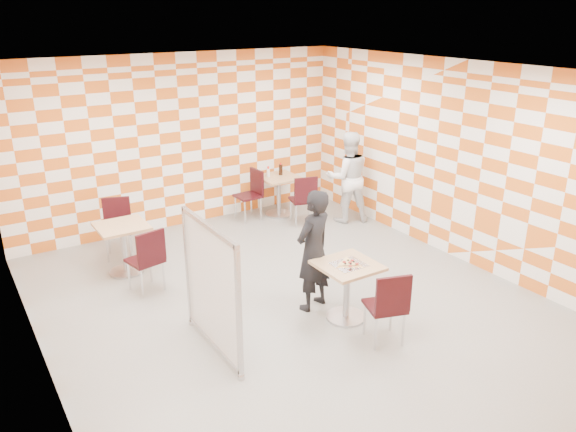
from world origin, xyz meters
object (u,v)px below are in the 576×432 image
object	(u,v)px
chair_main_front	(389,303)
second_table	(279,189)
chair_second_side	(252,190)
main_table	(347,282)
sport_bottle	(268,172)
man_dark	(313,251)
man_white	(348,177)
chair_empty_far	(117,222)
partition	(211,288)
chair_empty_near	(148,256)
soda_bottle	(281,170)
chair_second_front	(304,197)
empty_table	(123,240)

from	to	relation	value
chair_main_front	second_table	bearing A→B (deg)	74.29
chair_second_side	main_table	bearing A→B (deg)	-101.27
second_table	sport_bottle	world-z (taller)	sport_bottle
man_dark	man_white	bearing A→B (deg)	-153.02
chair_second_side	man_dark	world-z (taller)	man_dark
chair_empty_far	partition	distance (m)	3.22
chair_empty_near	soda_bottle	bearing A→B (deg)	28.88
chair_second_front	soda_bottle	size ratio (longest dim) A/B	4.02
chair_second_front	partition	distance (m)	4.09
empty_table	man_white	xyz separation A→B (m)	(4.10, -0.03, 0.32)
chair_empty_far	man_dark	bearing A→B (deg)	-61.46
chair_second_side	second_table	bearing A→B (deg)	-10.74
second_table	partition	distance (m)	4.54
chair_second_front	man_white	bearing A→B (deg)	-14.48
empty_table	man_dark	bearing A→B (deg)	-52.97
second_table	chair_empty_far	world-z (taller)	chair_empty_far
chair_empty_far	soda_bottle	size ratio (longest dim) A/B	4.02
empty_table	partition	world-z (taller)	partition
sport_bottle	chair_main_front	bearing A→B (deg)	-103.36
main_table	empty_table	bearing A→B (deg)	124.83
chair_main_front	empty_table	bearing A→B (deg)	119.27
second_table	soda_bottle	world-z (taller)	soda_bottle
chair_empty_far	sport_bottle	xyz separation A→B (m)	(2.91, 0.30, 0.29)
sport_bottle	chair_empty_near	bearing A→B (deg)	-148.82
second_table	man_dark	size ratio (longest dim) A/B	0.47
chair_main_front	soda_bottle	distance (m)	4.67
chair_main_front	chair_empty_far	xyz separation A→B (m)	(-1.85, 4.18, 0.00)
second_table	man_white	size ratio (longest dim) A/B	0.45
empty_table	chair_main_front	bearing A→B (deg)	-60.73
chair_main_front	chair_second_side	bearing A→B (deg)	80.85
main_table	chair_second_front	xyz separation A→B (m)	(1.35, 2.96, 0.04)
second_table	sport_bottle	size ratio (longest dim) A/B	3.75
chair_second_front	chair_empty_near	bearing A→B (deg)	-162.99
main_table	soda_bottle	world-z (taller)	soda_bottle
chair_empty_near	partition	xyz separation A→B (m)	(0.14, -1.73, 0.25)
partition	man_dark	size ratio (longest dim) A/B	0.97
empty_table	chair_empty_near	world-z (taller)	chair_empty_near
chair_empty_far	chair_second_side	bearing A→B (deg)	6.89
main_table	chair_second_side	xyz separation A→B (m)	(0.75, 3.77, 0.04)
man_dark	sport_bottle	size ratio (longest dim) A/B	8.01
partition	man_white	xyz separation A→B (m)	(3.86, 2.50, 0.04)
chair_second_front	partition	size ratio (longest dim) A/B	0.60
partition	man_white	world-z (taller)	man_white
second_table	partition	bearing A→B (deg)	-130.95
empty_table	chair_second_side	size ratio (longest dim) A/B	0.81
second_table	chair_main_front	xyz separation A→B (m)	(-1.24, -4.40, 0.04)
chair_main_front	sport_bottle	xyz separation A→B (m)	(1.06, 4.48, 0.29)
main_table	empty_table	size ratio (longest dim) A/B	1.00
chair_empty_near	chair_empty_far	distance (m)	1.48
second_table	man_white	xyz separation A→B (m)	(0.90, -0.92, 0.32)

